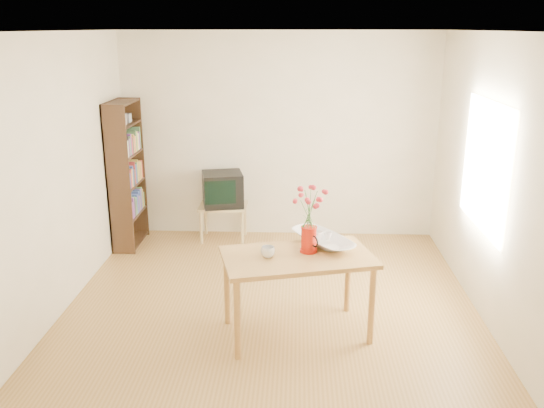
{
  "coord_description": "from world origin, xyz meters",
  "views": [
    {
      "loc": [
        0.24,
        -4.99,
        2.64
      ],
      "look_at": [
        0.0,
        0.3,
        1.0
      ],
      "focal_mm": 38.0,
      "sensor_mm": 36.0,
      "label": 1
    }
  ],
  "objects_px": {
    "pitcher": "(309,240)",
    "television": "(223,188)",
    "table": "(297,265)",
    "bowl": "(323,220)",
    "mug": "(268,252)"
  },
  "relations": [
    {
      "from": "television",
      "to": "bowl",
      "type": "bearing_deg",
      "value": -73.09
    },
    {
      "from": "pitcher",
      "to": "bowl",
      "type": "bearing_deg",
      "value": 21.39
    },
    {
      "from": "bowl",
      "to": "television",
      "type": "bearing_deg",
      "value": 119.49
    },
    {
      "from": "bowl",
      "to": "television",
      "type": "relative_size",
      "value": 0.84
    },
    {
      "from": "table",
      "to": "television",
      "type": "height_order",
      "value": "television"
    },
    {
      "from": "table",
      "to": "television",
      "type": "distance_m",
      "value": 2.55
    },
    {
      "from": "table",
      "to": "pitcher",
      "type": "relative_size",
      "value": 6.06
    },
    {
      "from": "table",
      "to": "pitcher",
      "type": "height_order",
      "value": "pitcher"
    },
    {
      "from": "table",
      "to": "mug",
      "type": "relative_size",
      "value": 11.84
    },
    {
      "from": "pitcher",
      "to": "television",
      "type": "bearing_deg",
      "value": 80.37
    },
    {
      "from": "pitcher",
      "to": "mug",
      "type": "height_order",
      "value": "pitcher"
    },
    {
      "from": "pitcher",
      "to": "bowl",
      "type": "relative_size",
      "value": 0.49
    },
    {
      "from": "pitcher",
      "to": "television",
      "type": "xyz_separation_m",
      "value": [
        -1.05,
        2.28,
        -0.18
      ]
    },
    {
      "from": "pitcher",
      "to": "television",
      "type": "height_order",
      "value": "pitcher"
    },
    {
      "from": "mug",
      "to": "bowl",
      "type": "distance_m",
      "value": 0.61
    }
  ]
}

